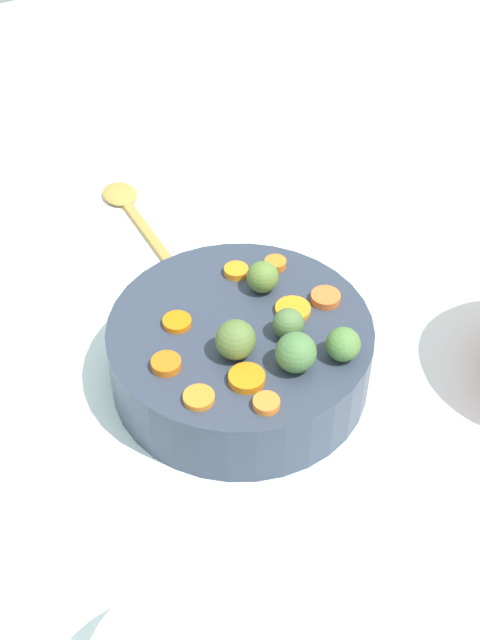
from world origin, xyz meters
name	(u,v)px	position (x,y,z in m)	size (l,w,h in m)	color
tabletop	(252,390)	(0.00, 0.00, 0.01)	(2.40, 2.40, 0.02)	white
serving_bowl_carrots	(240,353)	(0.02, 0.01, 0.06)	(0.30, 0.30, 0.08)	#30394B
carrot_slice_0	(166,363)	(0.00, 0.10, 0.11)	(0.03, 0.03, 0.01)	orange
carrot_slice_1	(199,398)	(-0.06, 0.09, 0.11)	(0.03, 0.03, 0.01)	orange
carrot_slice_2	(326,298)	(0.01, -0.10, 0.11)	(0.03, 0.03, 0.01)	orange
carrot_slice_3	(236,271)	(0.10, -0.03, 0.11)	(0.03, 0.03, 0.01)	orange
carrot_slice_4	(293,309)	(0.01, -0.06, 0.11)	(0.04, 0.04, 0.01)	orange
carrot_slice_5	(177,322)	(0.05, 0.07, 0.11)	(0.03, 0.03, 0.01)	orange
carrot_slice_6	(247,378)	(-0.06, 0.04, 0.11)	(0.04, 0.04, 0.01)	orange
carrot_slice_7	(275,264)	(0.09, -0.08, 0.11)	(0.03, 0.03, 0.01)	orange
carrot_slice_8	(266,403)	(-0.10, 0.04, 0.11)	(0.03, 0.03, 0.01)	orange
brussels_sprout_0	(263,277)	(0.06, -0.05, 0.12)	(0.04, 0.04, 0.04)	#5A7933
brussels_sprout_1	(296,352)	(-0.06, -0.01, 0.12)	(0.04, 0.04, 0.04)	#4A763F
brussels_sprout_2	(288,324)	(-0.02, -0.03, 0.12)	(0.03, 0.03, 0.03)	#4F703D
brussels_sprout_3	(236,340)	(-0.02, 0.03, 0.12)	(0.04, 0.04, 0.04)	#567035
brussels_sprout_4	(343,344)	(-0.08, -0.06, 0.12)	(0.04, 0.04, 0.04)	#507C3B
wooden_spoon	(131,210)	(0.38, -0.01, 0.03)	(0.25, 0.05, 0.01)	#BB8A40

